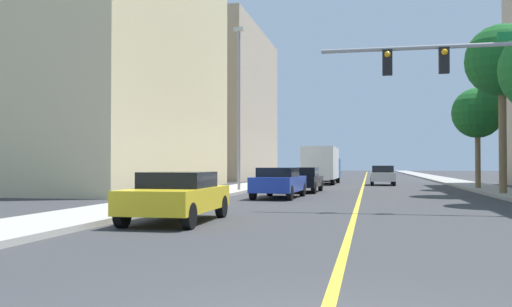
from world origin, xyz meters
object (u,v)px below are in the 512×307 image
car_silver (383,175)px  delivery_truck (322,164)px  car_black (303,179)px  palm_mid (502,62)px  car_blue (279,182)px  car_yellow (177,195)px  traffic_signal_mast (488,80)px  palm_far (477,113)px  street_lamp (239,101)px  car_gray (327,173)px

car_silver → delivery_truck: 4.90m
car_black → palm_mid: bearing=-8.4°
car_black → car_blue: car_blue is taller
car_silver → car_black: (-4.60, -11.58, -0.04)m
car_yellow → delivery_truck: size_ratio=0.56×
traffic_signal_mast → car_black: (-7.35, 11.84, -3.53)m
traffic_signal_mast → car_silver: traffic_signal_mast is taller
palm_far → car_yellow: bearing=-118.8°
car_yellow → street_lamp: bearing=-83.2°
traffic_signal_mast → palm_mid: size_ratio=0.94×
car_silver → car_yellow: 28.62m
palm_far → car_black: palm_far is taller
traffic_signal_mast → street_lamp: (-10.80, 10.86, 0.85)m
car_yellow → car_black: size_ratio=0.95×
palm_mid → car_yellow: (-11.48, -14.66, -5.90)m
palm_mid → car_yellow: 19.53m
car_yellow → delivery_truck: delivery_truck is taller
car_gray → traffic_signal_mast: bearing=-77.7°
traffic_signal_mast → palm_far: (2.68, 16.36, 0.38)m
car_yellow → car_gray: bearing=-92.4°
car_black → car_blue: 5.60m
street_lamp → car_gray: size_ratio=2.14×
palm_mid → palm_far: palm_mid is taller
traffic_signal_mast → palm_mid: palm_mid is taller
car_yellow → palm_far: bearing=-119.3°
palm_mid → car_blue: 12.62m
car_black → car_blue: bearing=-93.1°
car_yellow → car_blue: bearing=-95.8°
palm_mid → car_gray: palm_mid is taller
delivery_truck → car_silver: bearing=-13.9°
traffic_signal_mast → delivery_truck: size_ratio=1.05×
street_lamp → palm_mid: bearing=-3.2°
car_yellow → delivery_truck: bearing=-93.3°
palm_mid → delivery_truck: palm_mid is taller
car_silver → car_blue: bearing=-106.7°
traffic_signal_mast → delivery_truck: (-7.42, 24.68, -2.68)m
car_black → delivery_truck: size_ratio=0.59×
palm_mid → car_gray: 25.25m
traffic_signal_mast → car_silver: size_ratio=1.97×
car_gray → car_yellow: 36.99m
palm_mid → car_silver: palm_mid is taller
palm_mid → car_silver: size_ratio=2.11×
car_blue → palm_mid: bearing=22.9°
palm_mid → delivery_truck: (-10.10, 14.57, -5.05)m
car_black → palm_far: bearing=25.7°
car_silver → car_blue: 17.89m
street_lamp → car_black: size_ratio=2.09×
palm_far → car_blue: 15.07m
car_silver → car_blue: size_ratio=0.89×
car_gray → car_black: (0.26, -20.57, -0.07)m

